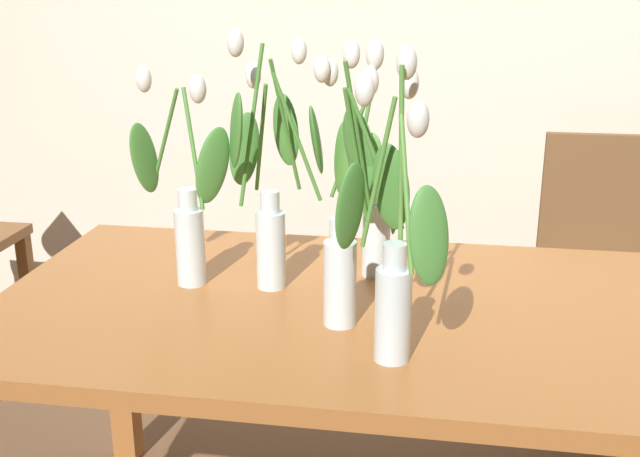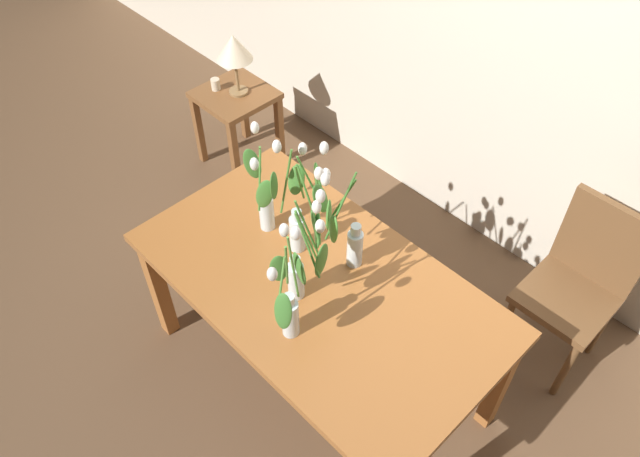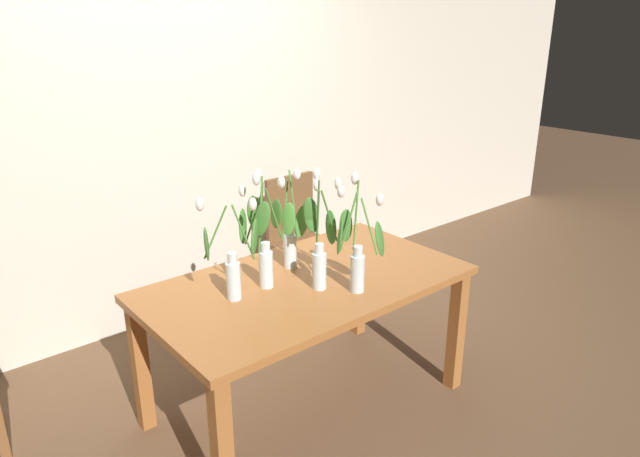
{
  "view_description": "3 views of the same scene",
  "coord_description": "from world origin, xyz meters",
  "px_view_note": "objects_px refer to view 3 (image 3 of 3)",
  "views": [
    {
      "loc": [
        0.19,
        -1.57,
        1.42
      ],
      "look_at": [
        -0.08,
        0.05,
        0.89
      ],
      "focal_mm": 43.46,
      "sensor_mm": 36.0,
      "label": 1
    },
    {
      "loc": [
        1.15,
        -1.1,
        2.77
      ],
      "look_at": [
        -0.07,
        0.08,
        0.95
      ],
      "focal_mm": 34.25,
      "sensor_mm": 36.0,
      "label": 2
    },
    {
      "loc": [
        -1.61,
        -2.04,
        1.96
      ],
      "look_at": [
        0.05,
        -0.04,
        1.01
      ],
      "focal_mm": 32.24,
      "sensor_mm": 36.0,
      "label": 3
    }
  ],
  "objects_px": {
    "tulip_vase_2": "(319,245)",
    "dining_chair": "(299,234)",
    "tulip_vase_3": "(357,252)",
    "tulip_vase_1": "(291,238)",
    "tulip_vase_4": "(232,265)",
    "tulip_vase_0": "(263,239)",
    "dining_table": "(307,296)"
  },
  "relations": [
    {
      "from": "tulip_vase_2",
      "to": "dining_chair",
      "type": "height_order",
      "value": "tulip_vase_2"
    },
    {
      "from": "tulip_vase_2",
      "to": "tulip_vase_3",
      "type": "relative_size",
      "value": 0.99
    },
    {
      "from": "tulip_vase_1",
      "to": "tulip_vase_2",
      "type": "bearing_deg",
      "value": -91.26
    },
    {
      "from": "tulip_vase_4",
      "to": "dining_chair",
      "type": "bearing_deg",
      "value": 40.49
    },
    {
      "from": "tulip_vase_2",
      "to": "tulip_vase_1",
      "type": "bearing_deg",
      "value": 88.74
    },
    {
      "from": "tulip_vase_0",
      "to": "dining_table",
      "type": "bearing_deg",
      "value": -23.51
    },
    {
      "from": "tulip_vase_1",
      "to": "tulip_vase_2",
      "type": "distance_m",
      "value": 0.23
    },
    {
      "from": "dining_table",
      "to": "tulip_vase_4",
      "type": "xyz_separation_m",
      "value": [
        -0.39,
        0.05,
        0.26
      ]
    },
    {
      "from": "tulip_vase_2",
      "to": "tulip_vase_3",
      "type": "xyz_separation_m",
      "value": [
        0.09,
        -0.17,
        -0.01
      ]
    },
    {
      "from": "dining_table",
      "to": "tulip_vase_3",
      "type": "xyz_separation_m",
      "value": [
        0.1,
        -0.25,
        0.29
      ]
    },
    {
      "from": "dining_chair",
      "to": "tulip_vase_2",
      "type": "bearing_deg",
      "value": -123.26
    },
    {
      "from": "dining_table",
      "to": "tulip_vase_4",
      "type": "bearing_deg",
      "value": 172.96
    },
    {
      "from": "tulip_vase_3",
      "to": "dining_chair",
      "type": "distance_m",
      "value": 1.46
    },
    {
      "from": "tulip_vase_2",
      "to": "tulip_vase_0",
      "type": "bearing_deg",
      "value": 141.13
    },
    {
      "from": "dining_table",
      "to": "tulip_vase_1",
      "type": "bearing_deg",
      "value": 82.66
    },
    {
      "from": "tulip_vase_3",
      "to": "dining_table",
      "type": "bearing_deg",
      "value": 112.39
    },
    {
      "from": "tulip_vase_0",
      "to": "tulip_vase_1",
      "type": "relative_size",
      "value": 1.04
    },
    {
      "from": "tulip_vase_4",
      "to": "dining_chair",
      "type": "height_order",
      "value": "tulip_vase_4"
    },
    {
      "from": "tulip_vase_0",
      "to": "dining_chair",
      "type": "xyz_separation_m",
      "value": [
        0.92,
        0.92,
        -0.45
      ]
    },
    {
      "from": "tulip_vase_0",
      "to": "tulip_vase_3",
      "type": "height_order",
      "value": "tulip_vase_0"
    },
    {
      "from": "tulip_vase_1",
      "to": "tulip_vase_3",
      "type": "xyz_separation_m",
      "value": [
        0.08,
        -0.4,
        0.02
      ]
    },
    {
      "from": "dining_chair",
      "to": "tulip_vase_4",
      "type": "bearing_deg",
      "value": -139.51
    },
    {
      "from": "tulip_vase_2",
      "to": "dining_chair",
      "type": "relative_size",
      "value": 0.62
    },
    {
      "from": "tulip_vase_3",
      "to": "tulip_vase_4",
      "type": "height_order",
      "value": "tulip_vase_3"
    },
    {
      "from": "tulip_vase_1",
      "to": "tulip_vase_4",
      "type": "bearing_deg",
      "value": -166.45
    },
    {
      "from": "tulip_vase_4",
      "to": "tulip_vase_1",
      "type": "bearing_deg",
      "value": 13.55
    },
    {
      "from": "tulip_vase_0",
      "to": "tulip_vase_1",
      "type": "height_order",
      "value": "tulip_vase_0"
    },
    {
      "from": "tulip_vase_3",
      "to": "tulip_vase_1",
      "type": "bearing_deg",
      "value": 101.94
    },
    {
      "from": "dining_chair",
      "to": "tulip_vase_1",
      "type": "bearing_deg",
      "value": -129.59
    },
    {
      "from": "tulip_vase_2",
      "to": "dining_table",
      "type": "bearing_deg",
      "value": 99.41
    },
    {
      "from": "tulip_vase_2",
      "to": "dining_chair",
      "type": "distance_m",
      "value": 1.36
    },
    {
      "from": "tulip_vase_3",
      "to": "tulip_vase_4",
      "type": "relative_size",
      "value": 1.16
    }
  ]
}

